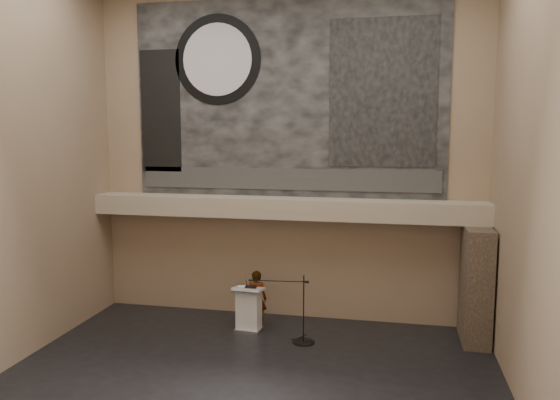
# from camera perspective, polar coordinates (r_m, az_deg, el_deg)

# --- Properties ---
(floor) EXTENTS (10.00, 10.00, 0.00)m
(floor) POSITION_cam_1_polar(r_m,az_deg,el_deg) (11.28, -3.51, -18.47)
(floor) COLOR black
(floor) RESTS_ON ground
(wall_back) EXTENTS (10.00, 0.02, 8.50)m
(wall_back) POSITION_cam_1_polar(r_m,az_deg,el_deg) (14.07, 0.67, 4.65)
(wall_back) COLOR #8E745A
(wall_back) RESTS_ON floor
(wall_front) EXTENTS (10.00, 0.02, 8.50)m
(wall_front) POSITION_cam_1_polar(r_m,az_deg,el_deg) (6.43, -13.28, 1.25)
(wall_front) COLOR #8E745A
(wall_front) RESTS_ON floor
(wall_left) EXTENTS (0.02, 8.00, 8.50)m
(wall_left) POSITION_cam_1_polar(r_m,az_deg,el_deg) (12.48, -26.45, 3.55)
(wall_left) COLOR #8E745A
(wall_left) RESTS_ON floor
(wall_right) EXTENTS (0.02, 8.00, 8.50)m
(wall_right) POSITION_cam_1_polar(r_m,az_deg,el_deg) (10.07, 24.91, 2.90)
(wall_right) COLOR #8E745A
(wall_right) RESTS_ON floor
(soffit) EXTENTS (10.00, 0.80, 0.50)m
(soffit) POSITION_cam_1_polar(r_m,az_deg,el_deg) (13.80, 0.34, -0.82)
(soffit) COLOR tan
(soffit) RESTS_ON wall_back
(sprinkler_left) EXTENTS (0.04, 0.04, 0.06)m
(sprinkler_left) POSITION_cam_1_polar(r_m,az_deg,el_deg) (14.20, -6.04, -1.78)
(sprinkler_left) COLOR #B2893D
(sprinkler_left) RESTS_ON soffit
(sprinkler_right) EXTENTS (0.04, 0.04, 0.06)m
(sprinkler_right) POSITION_cam_1_polar(r_m,az_deg,el_deg) (13.55, 8.20, -2.25)
(sprinkler_right) COLOR #B2893D
(sprinkler_right) RESTS_ON soffit
(banner) EXTENTS (8.00, 0.05, 5.00)m
(banner) POSITION_cam_1_polar(r_m,az_deg,el_deg) (14.05, 0.66, 10.57)
(banner) COLOR black
(banner) RESTS_ON wall_back
(banner_text_strip) EXTENTS (7.76, 0.02, 0.55)m
(banner_text_strip) POSITION_cam_1_polar(r_m,az_deg,el_deg) (14.04, 0.61, 2.19)
(banner_text_strip) COLOR #2E2E2E
(banner_text_strip) RESTS_ON banner
(banner_clock_rim) EXTENTS (2.30, 0.02, 2.30)m
(banner_clock_rim) POSITION_cam_1_polar(r_m,az_deg,el_deg) (14.55, -6.56, 14.36)
(banner_clock_rim) COLOR black
(banner_clock_rim) RESTS_ON banner
(banner_clock_face) EXTENTS (1.84, 0.02, 1.84)m
(banner_clock_face) POSITION_cam_1_polar(r_m,az_deg,el_deg) (14.54, -6.59, 14.37)
(banner_clock_face) COLOR silver
(banner_clock_face) RESTS_ON banner
(banner_building_print) EXTENTS (2.60, 0.02, 3.60)m
(banner_building_print) POSITION_cam_1_polar(r_m,az_deg,el_deg) (13.75, 10.66, 10.93)
(banner_building_print) COLOR black
(banner_building_print) RESTS_ON banner
(banner_brick_print) EXTENTS (1.10, 0.02, 3.20)m
(banner_brick_print) POSITION_cam_1_polar(r_m,az_deg,el_deg) (15.03, -12.36, 9.04)
(banner_brick_print) COLOR black
(banner_brick_print) RESTS_ON banner
(stone_pier) EXTENTS (0.60, 1.40, 2.70)m
(stone_pier) POSITION_cam_1_polar(r_m,az_deg,el_deg) (13.56, 19.79, -8.32)
(stone_pier) COLOR #3D3025
(stone_pier) RESTS_ON floor
(lectern) EXTENTS (0.75, 0.57, 1.13)m
(lectern) POSITION_cam_1_polar(r_m,az_deg,el_deg) (13.63, -3.28, -11.32)
(lectern) COLOR silver
(lectern) RESTS_ON floor
(binder) EXTENTS (0.30, 0.26, 0.04)m
(binder) POSITION_cam_1_polar(r_m,az_deg,el_deg) (13.43, -3.07, -9.07)
(binder) COLOR black
(binder) RESTS_ON lectern
(papers) EXTENTS (0.29, 0.36, 0.00)m
(papers) POSITION_cam_1_polar(r_m,az_deg,el_deg) (13.48, -3.93, -9.08)
(papers) COLOR white
(papers) RESTS_ON lectern
(speaker_person) EXTENTS (0.53, 0.35, 1.44)m
(speaker_person) POSITION_cam_1_polar(r_m,az_deg,el_deg) (13.86, -2.47, -10.26)
(speaker_person) COLOR white
(speaker_person) RESTS_ON floor
(mic_stand) EXTENTS (1.53, 0.52, 1.60)m
(mic_stand) POSITION_cam_1_polar(r_m,az_deg,el_deg) (13.04, 2.26, -13.64)
(mic_stand) COLOR black
(mic_stand) RESTS_ON floor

